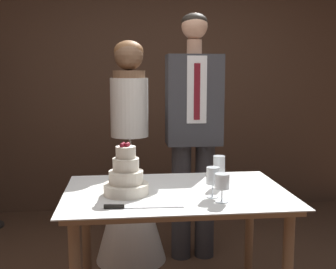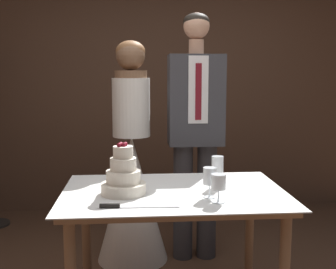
# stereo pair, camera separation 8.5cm
# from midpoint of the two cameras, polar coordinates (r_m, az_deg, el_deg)

# --- Properties ---
(wall_back) EXTENTS (4.48, 0.12, 2.62)m
(wall_back) POSITION_cam_midpoint_polar(r_m,az_deg,el_deg) (4.46, -2.21, 6.67)
(wall_back) COLOR #513828
(wall_back) RESTS_ON ground_plane
(cake_table) EXTENTS (1.25, 0.83, 0.78)m
(cake_table) POSITION_cam_midpoint_polar(r_m,az_deg,el_deg) (2.41, 0.08, -9.83)
(cake_table) COLOR #8E6B4C
(cake_table) RESTS_ON ground_plane
(tiered_cake) EXTENTS (0.25, 0.25, 0.29)m
(tiered_cake) POSITION_cam_midpoint_polar(r_m,az_deg,el_deg) (2.31, -6.76, -5.81)
(tiered_cake) COLOR silver
(tiered_cake) RESTS_ON cake_table
(cake_knife) EXTENTS (0.39, 0.04, 0.02)m
(cake_knife) POSITION_cam_midpoint_polar(r_m,az_deg,el_deg) (2.10, -6.59, -9.68)
(cake_knife) COLOR silver
(cake_knife) RESTS_ON cake_table
(wine_glass_near) EXTENTS (0.07, 0.07, 0.16)m
(wine_glass_near) POSITION_cam_midpoint_polar(r_m,az_deg,el_deg) (2.25, 5.00, -5.70)
(wine_glass_near) COLOR silver
(wine_glass_near) RESTS_ON cake_table
(wine_glass_middle) EXTENTS (0.07, 0.07, 0.18)m
(wine_glass_middle) POSITION_cam_midpoint_polar(r_m,az_deg,el_deg) (2.46, 5.94, -4.10)
(wine_glass_middle) COLOR silver
(wine_glass_middle) RESTS_ON cake_table
(wine_glass_far) EXTENTS (0.08, 0.08, 0.15)m
(wine_glass_far) POSITION_cam_midpoint_polar(r_m,az_deg,el_deg) (2.17, 6.23, -6.54)
(wine_glass_far) COLOR silver
(wine_glass_far) RESTS_ON cake_table
(bride) EXTENTS (0.54, 0.54, 1.67)m
(bride) POSITION_cam_midpoint_polar(r_m,az_deg,el_deg) (3.23, -5.88, -6.40)
(bride) COLOR white
(bride) RESTS_ON ground_plane
(groom) EXTENTS (0.41, 0.25, 1.87)m
(groom) POSITION_cam_midpoint_polar(r_m,az_deg,el_deg) (3.19, 2.73, 1.00)
(groom) COLOR #38383D
(groom) RESTS_ON ground_plane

